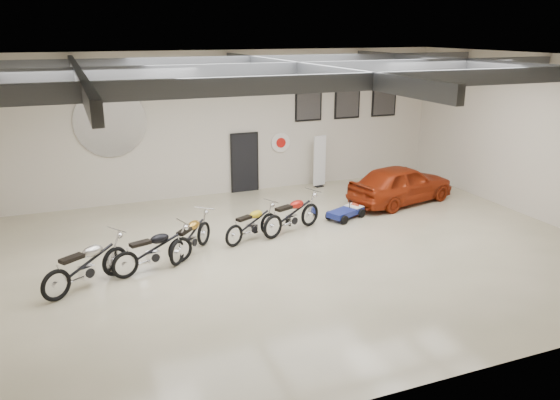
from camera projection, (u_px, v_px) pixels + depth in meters
name	position (u px, v px, depth m)	size (l,w,h in m)	color
floor	(297.00, 252.00, 14.49)	(16.00, 12.00, 0.01)	#C4B796
ceiling	(298.00, 58.00, 13.00)	(16.00, 12.00, 0.01)	gray
back_wall	(230.00, 124.00, 19.07)	(16.00, 0.02, 5.00)	beige
right_wall	(539.00, 138.00, 16.55)	(0.02, 12.00, 5.00)	beige
ceiling_beams	(298.00, 69.00, 13.07)	(15.80, 11.80, 0.32)	#4F5256
door	(245.00, 163.00, 19.64)	(0.92, 0.08, 2.10)	black
logo_plaque	(110.00, 122.00, 17.53)	(2.30, 0.06, 1.16)	silver
poster_left	(308.00, 103.00, 19.91)	(1.05, 0.08, 1.35)	black
poster_mid	(347.00, 101.00, 20.47)	(1.05, 0.08, 1.35)	black
poster_right	(384.00, 99.00, 21.03)	(1.05, 0.08, 1.35)	black
oil_sign	(281.00, 143.00, 19.93)	(0.72, 0.10, 0.72)	white
banner_stand	(320.00, 162.00, 20.24)	(0.52, 0.21, 1.91)	white
motorcycle_silver	(86.00, 264.00, 12.34)	(2.24, 0.69, 1.16)	silver
motorcycle_black	(153.00, 249.00, 13.25)	(2.10, 0.65, 1.09)	silver
motorcycle_gold	(191.00, 236.00, 14.18)	(2.04, 0.63, 1.06)	silver
motorcycle_yellow	(252.00, 223.00, 15.19)	(1.91, 0.59, 1.00)	silver
motorcycle_red	(292.00, 214.00, 15.76)	(2.16, 0.67, 1.13)	silver
go_kart	(348.00, 209.00, 17.07)	(1.55, 0.70, 0.56)	navy
vintage_car	(401.00, 184.00, 18.45)	(3.89, 1.57, 1.33)	maroon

